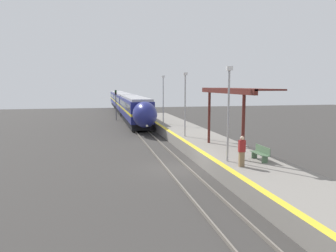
{
  "coord_description": "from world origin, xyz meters",
  "views": [
    {
      "loc": [
        -5.04,
        -20.5,
        5.54
      ],
      "look_at": [
        0.59,
        5.57,
        2.18
      ],
      "focal_mm": 35.0,
      "sensor_mm": 36.0,
      "label": 1
    }
  ],
  "objects": [
    {
      "name": "lamppost_near",
      "position": [
        2.52,
        -2.41,
        4.18
      ],
      "size": [
        0.36,
        0.2,
        5.64
      ],
      "color": "#9E9EA3",
      "rests_on": "platform_right"
    },
    {
      "name": "ground_plane",
      "position": [
        0.0,
        0.0,
        0.0
      ],
      "size": [
        120.0,
        120.0,
        0.0
      ],
      "primitive_type": "plane",
      "color": "#383533"
    },
    {
      "name": "lamppost_far",
      "position": [
        2.52,
        17.16,
        4.18
      ],
      "size": [
        0.36,
        0.2,
        5.64
      ],
      "color": "#9E9EA3",
      "rests_on": "platform_right"
    },
    {
      "name": "lamppost_mid",
      "position": [
        2.52,
        7.37,
        4.18
      ],
      "size": [
        0.36,
        0.2,
        5.64
      ],
      "color": "#9E9EA3",
      "rests_on": "platform_right"
    },
    {
      "name": "train",
      "position": [
        0.0,
        42.6,
        2.24
      ],
      "size": [
        2.8,
        59.48,
        3.9
      ],
      "color": "black",
      "rests_on": "ground_plane"
    },
    {
      "name": "platform_bench",
      "position": [
        4.57,
        -2.67,
        1.45
      ],
      "size": [
        0.44,
        1.75,
        0.89
      ],
      "color": "#4C6B4C",
      "rests_on": "platform_right"
    },
    {
      "name": "platform_right",
      "position": [
        3.83,
        0.0,
        0.49
      ],
      "size": [
        4.28,
        64.0,
        0.98
      ],
      "color": "gray",
      "rests_on": "ground_plane"
    },
    {
      "name": "person_waiting",
      "position": [
        2.78,
        -3.83,
        1.88
      ],
      "size": [
        0.36,
        0.23,
        1.74
      ],
      "color": "#7F6647",
      "rests_on": "platform_right"
    },
    {
      "name": "railway_signal",
      "position": [
        -2.2,
        31.35,
        2.87
      ],
      "size": [
        0.28,
        0.28,
        4.72
      ],
      "color": "#59595E",
      "rests_on": "ground_plane"
    },
    {
      "name": "station_canopy",
      "position": [
        4.1,
        0.77,
        4.97
      ],
      "size": [
        2.02,
        9.17,
        4.34
      ],
      "color": "#511E19",
      "rests_on": "platform_right"
    },
    {
      "name": "rail_right",
      "position": [
        0.72,
        0.0,
        0.07
      ],
      "size": [
        0.08,
        90.0,
        0.15
      ],
      "primitive_type": "cube",
      "color": "slate",
      "rests_on": "ground_plane"
    },
    {
      "name": "rail_left",
      "position": [
        -0.72,
        0.0,
        0.07
      ],
      "size": [
        0.08,
        90.0,
        0.15
      ],
      "primitive_type": "cube",
      "color": "slate",
      "rests_on": "ground_plane"
    }
  ]
}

